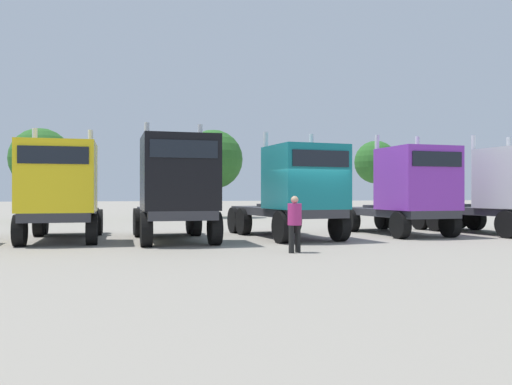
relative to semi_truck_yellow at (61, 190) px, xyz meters
name	(u,v)px	position (x,y,z in m)	size (l,w,h in m)	color
ground	(310,242)	(8.43, -1.89, -1.80)	(200.00, 200.00, 0.00)	gray
semi_truck_yellow	(61,190)	(0.00, 0.00, 0.00)	(2.75, 6.46, 4.01)	#333338
semi_truck_black	(176,187)	(3.91, -1.00, 0.10)	(2.89, 6.46, 4.19)	#333338
semi_truck_teal	(296,191)	(8.30, -0.68, -0.02)	(3.42, 6.58, 3.98)	#333338
semi_truck_purple	(408,190)	(13.14, -0.03, 0.02)	(3.05, 6.36, 4.07)	#333338
semi_truck_silver	(505,190)	(17.15, -0.56, 0.03)	(3.45, 6.62, 4.08)	#333338
visitor_with_camera	(295,220)	(6.99, -4.87, -0.87)	(0.55, 0.55, 1.62)	black
oak_far_left	(41,159)	(-3.28, 15.32, 2.02)	(3.74, 3.74, 5.71)	#4C3823
oak_far_centre	(213,160)	(7.68, 17.32, 2.25)	(4.12, 4.12, 6.12)	#4C3823
oak_far_right	(376,162)	(20.97, 19.62, 2.35)	(3.38, 3.38, 5.86)	#4C3823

